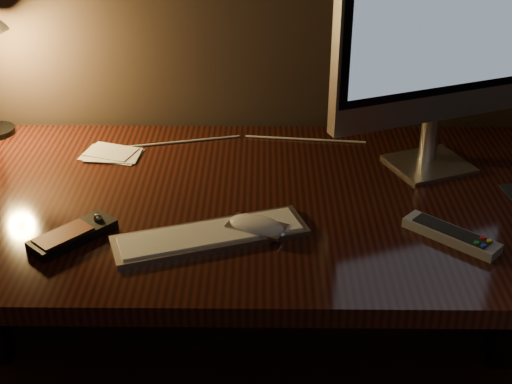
{
  "coord_description": "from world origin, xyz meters",
  "views": [
    {
      "loc": [
        0.04,
        0.54,
        1.49
      ],
      "look_at": [
        0.03,
        1.73,
        0.83
      ],
      "focal_mm": 50.0,
      "sensor_mm": 36.0,
      "label": 1
    }
  ],
  "objects_px": {
    "desk": "(246,231)",
    "keyboard": "(210,235)",
    "monitor": "(448,28)",
    "mouse": "(257,227)",
    "tv_remote": "(451,235)",
    "media_remote": "(73,235)"
  },
  "relations": [
    {
      "from": "desk",
      "to": "tv_remote",
      "type": "xyz_separation_m",
      "value": [
        0.4,
        -0.23,
        0.14
      ]
    },
    {
      "from": "desk",
      "to": "media_remote",
      "type": "distance_m",
      "value": 0.43
    },
    {
      "from": "desk",
      "to": "media_remote",
      "type": "height_order",
      "value": "media_remote"
    },
    {
      "from": "monitor",
      "to": "mouse",
      "type": "height_order",
      "value": "monitor"
    },
    {
      "from": "keyboard",
      "to": "mouse",
      "type": "relative_size",
      "value": 3.31
    },
    {
      "from": "keyboard",
      "to": "tv_remote",
      "type": "height_order",
      "value": "tv_remote"
    },
    {
      "from": "keyboard",
      "to": "media_remote",
      "type": "distance_m",
      "value": 0.26
    },
    {
      "from": "desk",
      "to": "keyboard",
      "type": "distance_m",
      "value": 0.27
    },
    {
      "from": "mouse",
      "to": "monitor",
      "type": "bearing_deg",
      "value": 59.57
    },
    {
      "from": "desk",
      "to": "media_remote",
      "type": "bearing_deg",
      "value": -143.51
    },
    {
      "from": "mouse",
      "to": "desk",
      "type": "bearing_deg",
      "value": 121.13
    },
    {
      "from": "monitor",
      "to": "keyboard",
      "type": "bearing_deg",
      "value": -169.39
    },
    {
      "from": "tv_remote",
      "to": "mouse",
      "type": "bearing_deg",
      "value": -141.41
    },
    {
      "from": "desk",
      "to": "keyboard",
      "type": "relative_size",
      "value": 4.28
    },
    {
      "from": "monitor",
      "to": "keyboard",
      "type": "height_order",
      "value": "monitor"
    },
    {
      "from": "monitor",
      "to": "keyboard",
      "type": "xyz_separation_m",
      "value": [
        -0.48,
        -0.31,
        -0.32
      ]
    },
    {
      "from": "keyboard",
      "to": "media_remote",
      "type": "bearing_deg",
      "value": 163.19
    },
    {
      "from": "desk",
      "to": "monitor",
      "type": "xyz_separation_m",
      "value": [
        0.42,
        0.08,
        0.45
      ]
    },
    {
      "from": "monitor",
      "to": "media_remote",
      "type": "distance_m",
      "value": 0.87
    },
    {
      "from": "monitor",
      "to": "tv_remote",
      "type": "distance_m",
      "value": 0.44
    },
    {
      "from": "monitor",
      "to": "tv_remote",
      "type": "bearing_deg",
      "value": -116.13
    },
    {
      "from": "media_remote",
      "to": "tv_remote",
      "type": "distance_m",
      "value": 0.72
    }
  ]
}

